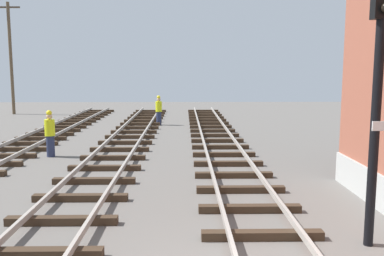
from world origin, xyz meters
The scene contains 4 objects.
signal_mast centered at (2.75, 2.15, 3.43)m, with size 0.36×0.40×5.46m.
utility_pole_far centered at (-14.35, 27.51, 4.50)m, with size 1.80×0.24×8.62m.
track_worker_foreground centered at (-2.48, 20.64, 0.93)m, with size 0.40×0.40×1.87m.
track_worker_distant centered at (-6.24, 10.91, 0.93)m, with size 0.40×0.40×1.87m.
Camera 1 is at (-0.89, -5.66, 3.44)m, focal length 39.13 mm.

